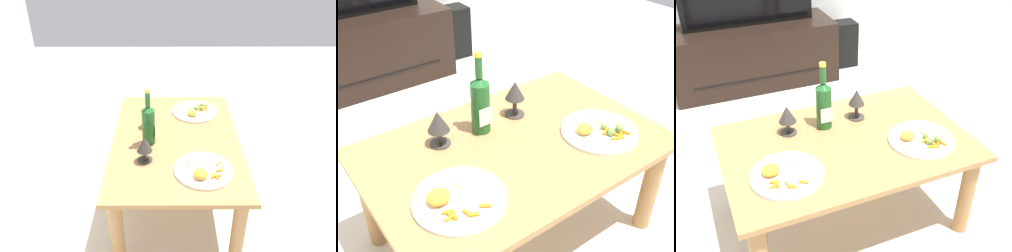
{
  "view_description": "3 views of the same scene",
  "coord_description": "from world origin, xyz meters",
  "views": [
    {
      "loc": [
        -1.61,
        0.05,
        1.49
      ],
      "look_at": [
        0.01,
        0.04,
        0.53
      ],
      "focal_mm": 35.9,
      "sensor_mm": 36.0,
      "label": 1
    },
    {
      "loc": [
        -0.72,
        -0.93,
        1.33
      ],
      "look_at": [
        -0.02,
        0.03,
        0.54
      ],
      "focal_mm": 42.84,
      "sensor_mm": 36.0,
      "label": 2
    },
    {
      "loc": [
        -0.57,
        -1.31,
        1.46
      ],
      "look_at": [
        0.0,
        0.02,
        0.52
      ],
      "focal_mm": 42.01,
      "sensor_mm": 36.0,
      "label": 3
    }
  ],
  "objects": [
    {
      "name": "ground_plane",
      "position": [
        0.0,
        0.0,
        0.0
      ],
      "size": [
        6.4,
        6.4,
        0.0
      ],
      "primitive_type": "plane",
      "color": "beige"
    },
    {
      "name": "dining_table",
      "position": [
        0.0,
        0.0,
        0.38
      ],
      "size": [
        1.08,
        0.72,
        0.46
      ],
      "color": "#9E7042",
      "rests_on": "ground_plane"
    },
    {
      "name": "tv_stand",
      "position": [
        -0.07,
        1.69,
        0.24
      ],
      "size": [
        1.27,
        0.5,
        0.48
      ],
      "color": "black",
      "rests_on": "ground_plane"
    },
    {
      "name": "floor_speaker",
      "position": [
        0.75,
        1.74,
        0.2
      ],
      "size": [
        0.18,
        0.18,
        0.39
      ],
      "primitive_type": "cube",
      "rotation": [
        0.0,
        0.0,
        -0.02
      ],
      "color": "black",
      "rests_on": "ground_plane"
    },
    {
      "name": "wine_bottle",
      "position": [
        -0.04,
        0.15,
        0.59
      ],
      "size": [
        0.07,
        0.07,
        0.32
      ],
      "color": "#1E5923",
      "rests_on": "dining_table"
    },
    {
      "name": "goblet_left",
      "position": [
        -0.21,
        0.16,
        0.55
      ],
      "size": [
        0.08,
        0.08,
        0.14
      ],
      "color": "#38332D",
      "rests_on": "dining_table"
    },
    {
      "name": "goblet_right",
      "position": [
        0.13,
        0.16,
        0.56
      ],
      "size": [
        0.08,
        0.08,
        0.15
      ],
      "color": "#38332D",
      "rests_on": "dining_table"
    },
    {
      "name": "dinner_plate_left",
      "position": [
        -0.31,
        -0.13,
        0.47
      ],
      "size": [
        0.29,
        0.29,
        0.05
      ],
      "color": "white",
      "rests_on": "dining_table"
    },
    {
      "name": "dinner_plate_right",
      "position": [
        0.31,
        -0.13,
        0.47
      ],
      "size": [
        0.29,
        0.29,
        0.05
      ],
      "color": "white",
      "rests_on": "dining_table"
    }
  ]
}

